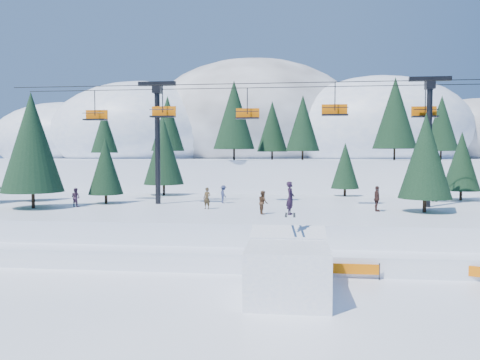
# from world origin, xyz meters

# --- Properties ---
(ground) EXTENTS (160.00, 160.00, 0.00)m
(ground) POSITION_xyz_m (0.00, 0.00, 0.00)
(ground) COLOR white
(ground) RESTS_ON ground
(mid_shelf) EXTENTS (70.00, 22.00, 2.50)m
(mid_shelf) POSITION_xyz_m (0.00, 18.00, 1.25)
(mid_shelf) COLOR white
(mid_shelf) RESTS_ON ground
(berm) EXTENTS (70.00, 6.00, 1.10)m
(berm) POSITION_xyz_m (0.00, 8.00, 0.55)
(berm) COLOR white
(berm) RESTS_ON ground
(mountain_ridge) EXTENTS (119.00, 61.04, 26.46)m
(mountain_ridge) POSITION_xyz_m (-5.07, 73.32, 9.65)
(mountain_ridge) COLOR white
(mountain_ridge) RESTS_ON ground
(jump_kicker) EXTENTS (3.72, 5.07, 5.32)m
(jump_kicker) POSITION_xyz_m (2.13, 1.14, 1.36)
(jump_kicker) COLOR white
(jump_kicker) RESTS_ON ground
(chairlift) EXTENTS (46.00, 3.21, 10.28)m
(chairlift) POSITION_xyz_m (2.07, 18.05, 9.32)
(chairlift) COLOR black
(chairlift) RESTS_ON mid_shelf
(conifer_stand) EXTENTS (62.14, 17.71, 9.19)m
(conifer_stand) POSITION_xyz_m (2.37, 18.54, 7.00)
(conifer_stand) COLOR black
(conifer_stand) RESTS_ON mid_shelf
(distant_skiers) EXTENTS (30.70, 11.49, 1.87)m
(distant_skiers) POSITION_xyz_m (1.70, 17.20, 3.34)
(distant_skiers) COLOR #42331D
(distant_skiers) RESTS_ON mid_shelf
(banner_near) EXTENTS (2.86, 0.12, 0.90)m
(banner_near) POSITION_xyz_m (5.54, 4.73, 0.54)
(banner_near) COLOR black
(banner_near) RESTS_ON ground
(banner_far) EXTENTS (2.63, 1.16, 0.90)m
(banner_far) POSITION_xyz_m (10.90, 5.29, 0.54)
(banner_far) COLOR black
(banner_far) RESTS_ON ground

